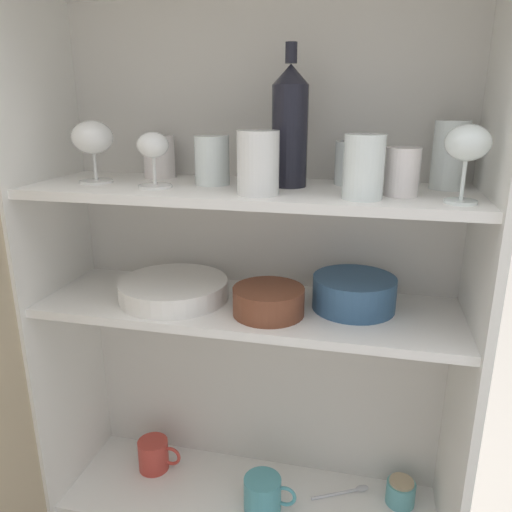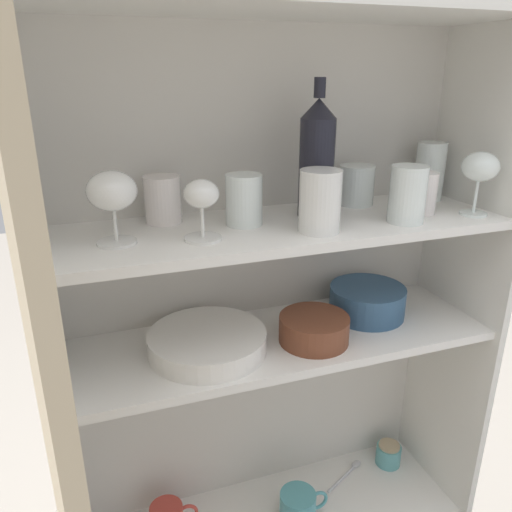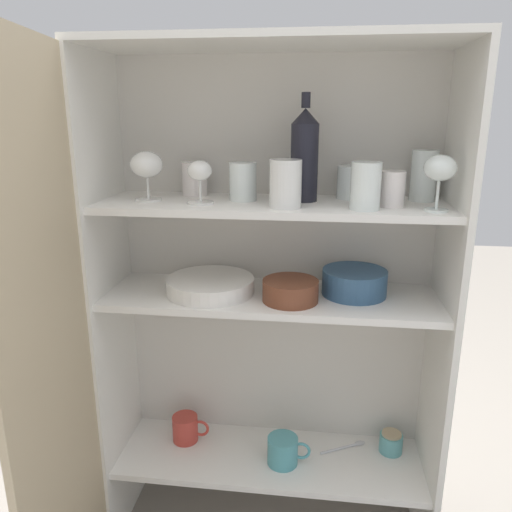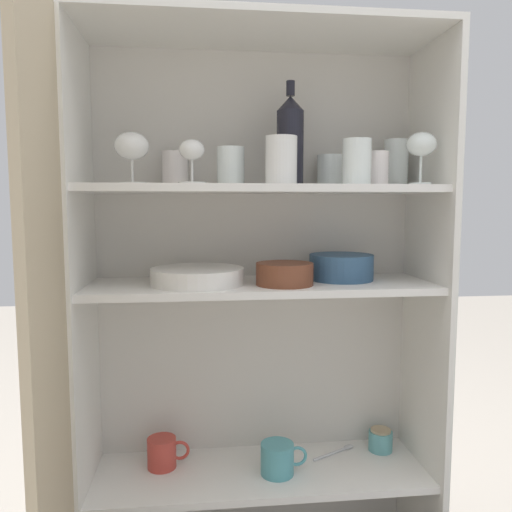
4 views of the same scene
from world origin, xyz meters
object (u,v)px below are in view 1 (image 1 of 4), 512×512
plate_stack_white (174,289)px  storage_jar (401,492)px  mixing_bowl_large (354,291)px  coffee_mug_primary (263,494)px  serving_bowl_small (269,300)px  wine_bottle (290,126)px

plate_stack_white → storage_jar: size_ratio=3.47×
mixing_bowl_large → coffee_mug_primary: size_ratio=1.37×
coffee_mug_primary → plate_stack_white: bearing=175.0°
serving_bowl_small → storage_jar: bearing=19.5°
mixing_bowl_large → coffee_mug_primary: mixing_bowl_large is taller
mixing_bowl_large → serving_bowl_small: mixing_bowl_large is taller
serving_bowl_small → coffee_mug_primary: 0.54m
plate_stack_white → coffee_mug_primary: plate_stack_white is taller
plate_stack_white → mixing_bowl_large: (0.41, 0.04, 0.02)m
wine_bottle → plate_stack_white: size_ratio=1.13×
serving_bowl_small → plate_stack_white: bearing=171.3°
mixing_bowl_large → storage_jar: 0.57m
plate_stack_white → mixing_bowl_large: size_ratio=1.38×
storage_jar → plate_stack_white: bearing=-171.9°
coffee_mug_primary → mixing_bowl_large: bearing=16.6°
plate_stack_white → storage_jar: 0.78m
plate_stack_white → coffee_mug_primary: 0.57m
coffee_mug_primary → storage_jar: coffee_mug_primary is taller
mixing_bowl_large → serving_bowl_small: (-0.18, -0.07, -0.01)m
serving_bowl_small → coffee_mug_primary: (-0.01, 0.02, -0.53)m
storage_jar → serving_bowl_small: bearing=-160.5°
wine_bottle → serving_bowl_small: bearing=-109.3°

